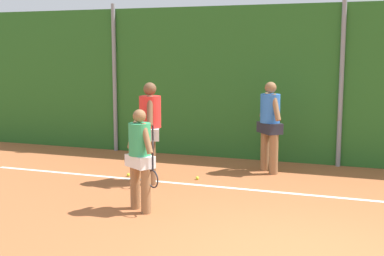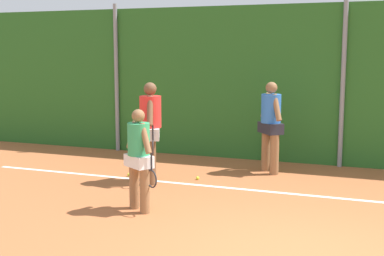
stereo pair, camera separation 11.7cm
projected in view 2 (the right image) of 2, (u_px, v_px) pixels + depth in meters
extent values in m
plane|color=#A85B33|center=(318.00, 221.00, 7.61)|extent=(28.71, 28.71, 0.00)
cube|color=#286023|center=(343.00, 85.00, 11.09)|extent=(18.66, 0.25, 3.48)
cylinder|color=gray|center=(116.00, 78.00, 12.76)|extent=(0.10, 0.10, 3.60)
cylinder|color=gray|center=(343.00, 83.00, 10.92)|extent=(0.10, 0.10, 3.60)
cube|color=white|center=(327.00, 197.00, 8.83)|extent=(13.64, 0.10, 0.01)
cylinder|color=#8C603D|center=(134.00, 187.00, 8.17)|extent=(0.16, 0.16, 0.70)
cylinder|color=#8C603D|center=(145.00, 191.00, 7.93)|extent=(0.16, 0.16, 0.70)
cube|color=white|center=(139.00, 161.00, 7.99)|extent=(0.54, 0.48, 0.19)
cylinder|color=#339E60|center=(139.00, 139.00, 7.93)|extent=(0.34, 0.34, 0.50)
sphere|color=#8C603D|center=(138.00, 116.00, 7.88)|extent=(0.20, 0.20, 0.20)
cylinder|color=#8C603D|center=(132.00, 135.00, 8.08)|extent=(0.26, 0.20, 0.48)
cylinder|color=#8C603D|center=(145.00, 138.00, 7.78)|extent=(0.26, 0.20, 0.48)
cylinder|color=black|center=(151.00, 161.00, 7.79)|extent=(0.03, 0.03, 0.28)
torus|color=#26262B|center=(152.00, 179.00, 7.83)|extent=(0.25, 0.17, 0.28)
cylinder|color=brown|center=(151.00, 159.00, 9.99)|extent=(0.18, 0.18, 0.83)
cylinder|color=brown|center=(151.00, 163.00, 9.63)|extent=(0.18, 0.18, 0.83)
cube|color=white|center=(151.00, 133.00, 9.73)|extent=(0.52, 0.64, 0.22)
cylinder|color=red|center=(150.00, 112.00, 9.67)|extent=(0.41, 0.41, 0.59)
sphere|color=brown|center=(150.00, 89.00, 9.61)|extent=(0.24, 0.24, 0.24)
cylinder|color=brown|center=(151.00, 108.00, 9.89)|extent=(0.20, 0.32, 0.56)
cylinder|color=brown|center=(150.00, 111.00, 9.44)|extent=(0.20, 0.32, 0.56)
cylinder|color=black|center=(153.00, 133.00, 9.41)|extent=(0.03, 0.03, 0.28)
torus|color=#26262B|center=(153.00, 147.00, 9.45)|extent=(0.13, 0.27, 0.28)
cylinder|color=#8C603D|center=(274.00, 155.00, 10.42)|extent=(0.18, 0.18, 0.82)
cylinder|color=#8C603D|center=(266.00, 151.00, 10.76)|extent=(0.18, 0.18, 0.82)
cube|color=#23232D|center=(271.00, 128.00, 10.51)|extent=(0.60, 0.62, 0.22)
cylinder|color=blue|center=(271.00, 108.00, 10.46)|extent=(0.40, 0.40, 0.58)
sphere|color=#8C603D|center=(271.00, 88.00, 10.39)|extent=(0.24, 0.24, 0.24)
cylinder|color=#8C603D|center=(277.00, 107.00, 10.24)|extent=(0.26, 0.28, 0.56)
cylinder|color=#8C603D|center=(266.00, 105.00, 10.66)|extent=(0.26, 0.28, 0.56)
sphere|color=#CCDB33|center=(129.00, 175.00, 10.31)|extent=(0.07, 0.07, 0.07)
sphere|color=#CCDB33|center=(198.00, 178.00, 10.03)|extent=(0.07, 0.07, 0.07)
sphere|color=#CCDB33|center=(128.00, 159.00, 11.76)|extent=(0.07, 0.07, 0.07)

